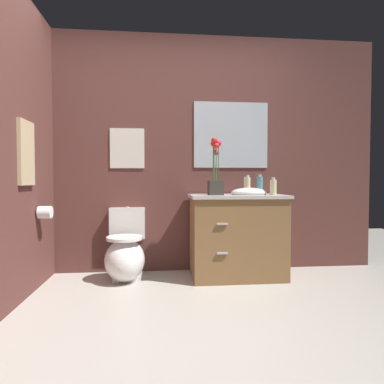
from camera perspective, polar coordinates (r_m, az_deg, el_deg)
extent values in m
plane|color=#B2ADA3|center=(2.21, -0.27, -23.82)|extent=(8.45, 8.45, 0.00)
cube|color=brown|center=(3.58, 0.58, 6.60)|extent=(3.94, 0.05, 2.50)
cube|color=brown|center=(2.70, -30.13, 7.83)|extent=(0.05, 4.31, 2.50)
ellipsoid|color=white|center=(3.31, -11.47, -11.38)|extent=(0.38, 0.48, 0.40)
cube|color=white|center=(3.38, -11.37, -13.00)|extent=(0.22, 0.26, 0.18)
cube|color=white|center=(3.53, -11.04, -5.25)|extent=(0.36, 0.13, 0.32)
cylinder|color=white|center=(3.24, -11.53, -7.77)|extent=(0.34, 0.34, 0.03)
cylinder|color=#B7B7BC|center=(3.51, -11.05, -2.66)|extent=(0.04, 0.04, 0.02)
cube|color=brown|center=(3.36, 7.73, -7.74)|extent=(0.90, 0.52, 0.79)
cube|color=#BCB7B2|center=(3.31, 7.76, -0.73)|extent=(0.94, 0.56, 0.03)
ellipsoid|color=white|center=(3.34, 9.76, -0.12)|extent=(0.36, 0.26, 0.10)
cylinder|color=#B7B7BC|center=(3.50, 9.08, 1.13)|extent=(0.02, 0.02, 0.18)
cube|color=#B7B7BC|center=(3.03, 5.24, -5.47)|extent=(0.10, 0.02, 0.02)
cube|color=#B7B7BC|center=(3.08, 5.22, -10.45)|extent=(0.10, 0.02, 0.02)
cube|color=#38332D|center=(3.22, 4.07, 0.72)|extent=(0.14, 0.14, 0.14)
cylinder|color=#386B2D|center=(3.24, 4.58, 5.17)|extent=(0.01, 0.01, 0.36)
sphere|color=#E01E51|center=(3.25, 4.59, 8.35)|extent=(0.06, 0.06, 0.06)
cylinder|color=#386B2D|center=(3.25, 4.19, 4.39)|extent=(0.01, 0.01, 0.27)
sphere|color=#E01E51|center=(3.26, 4.20, 6.80)|extent=(0.06, 0.06, 0.06)
cylinder|color=#386B2D|center=(3.23, 3.68, 5.14)|extent=(0.01, 0.01, 0.36)
sphere|color=red|center=(3.25, 3.69, 8.30)|extent=(0.06, 0.06, 0.06)
cylinder|color=#386B2D|center=(3.20, 3.82, 5.42)|extent=(0.01, 0.01, 0.39)
sphere|color=red|center=(3.22, 3.83, 8.86)|extent=(0.06, 0.06, 0.06)
cylinder|color=#386B2D|center=(3.21, 4.17, 4.96)|extent=(0.01, 0.01, 0.34)
sphere|color=red|center=(3.22, 4.17, 7.94)|extent=(0.06, 0.06, 0.06)
cylinder|color=beige|center=(3.36, 9.57, 1.02)|extent=(0.05, 0.05, 0.17)
cylinder|color=silver|center=(3.36, 9.58, 2.69)|extent=(0.03, 0.03, 0.02)
cylinder|color=teal|center=(3.45, 11.56, 1.09)|extent=(0.06, 0.06, 0.18)
cylinder|color=#B7B7BC|center=(3.45, 11.57, 2.78)|extent=(0.03, 0.03, 0.02)
cylinder|color=beige|center=(3.32, 13.78, 0.77)|extent=(0.06, 0.06, 0.15)
cylinder|color=#B7B7BC|center=(3.32, 13.79, 2.26)|extent=(0.03, 0.03, 0.02)
cube|color=silver|center=(3.55, -11.08, 7.38)|extent=(0.35, 0.01, 0.41)
cube|color=#B2BCC6|center=(3.63, 6.72, 9.70)|extent=(0.80, 0.01, 0.70)
cube|color=tan|center=(3.00, -26.60, 6.01)|extent=(0.03, 0.28, 0.52)
cylinder|color=white|center=(3.23, -23.93, -3.21)|extent=(0.11, 0.11, 0.11)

